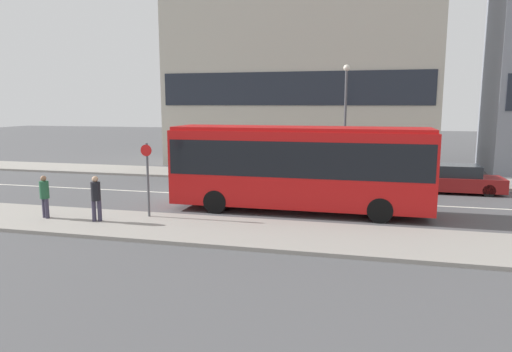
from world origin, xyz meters
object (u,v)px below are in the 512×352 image
Objects in this scene: city_bus at (299,164)px; pedestrian_down_pavement at (96,196)px; pedestrian_near_stop at (45,194)px; bus_stop_sign at (148,174)px; parked_car_0 at (455,180)px; street_lamp at (345,110)px.

pedestrian_down_pavement is (-6.91, -3.87, -0.92)m from city_bus.
city_bus is 6.46× the size of pedestrian_near_stop.
city_bus reaches higher than pedestrian_down_pavement.
bus_stop_sign reaches higher than pedestrian_down_pavement.
parked_car_0 is (7.04, 5.93, -1.35)m from city_bus.
street_lamp reaches higher than pedestrian_down_pavement.
city_bus is 8.17m from street_lamp.
parked_car_0 is 1.58× the size of bus_stop_sign.
pedestrian_down_pavement reaches higher than parked_car_0.
bus_stop_sign is (-5.38, -2.74, -0.23)m from city_bus.
pedestrian_near_stop is (-9.09, -3.88, -0.96)m from city_bus.
city_bus is 7.97m from pedestrian_down_pavement.
city_bus is at bearing 6.31° from pedestrian_down_pavement.
parked_car_0 is at bearing 34.91° from bus_stop_sign.
bus_stop_sign is at bearing -156.00° from city_bus.
city_bus reaches higher than parked_car_0.
pedestrian_down_pavement is (2.18, 0.02, 0.04)m from pedestrian_near_stop.
city_bus is 3.71× the size of bus_stop_sign.
street_lamp is at bearing -109.07° from pedestrian_near_stop.
street_lamp is (10.54, 11.65, 3.04)m from pedestrian_near_stop.
bus_stop_sign is 0.44× the size of street_lamp.
bus_stop_sign is (1.52, 1.13, 0.69)m from pedestrian_down_pavement.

